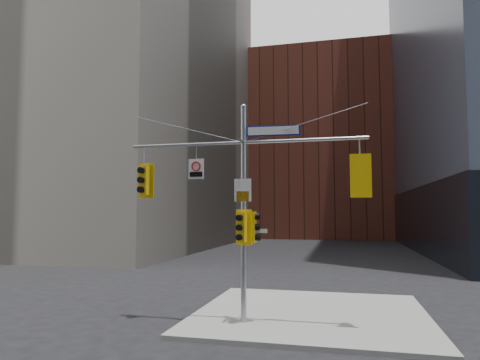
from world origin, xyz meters
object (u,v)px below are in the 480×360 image
at_px(traffic_light_pole_side, 253,227).
at_px(traffic_light_pole_front, 242,227).
at_px(signal_assembly, 244,190).
at_px(traffic_light_east_arm, 360,176).
at_px(street_sign_blade, 273,131).
at_px(traffic_light_west_arm, 144,180).
at_px(regulatory_sign_arm, 196,168).

height_order(traffic_light_pole_side, traffic_light_pole_front, traffic_light_pole_front).
distance_m(signal_assembly, traffic_light_pole_side, 1.26).
bearing_deg(traffic_light_pole_front, signal_assembly, 103.04).
bearing_deg(traffic_light_east_arm, street_sign_blade, -3.13).
bearing_deg(traffic_light_east_arm, signal_assembly, -3.07).
bearing_deg(signal_assembly, traffic_light_east_arm, 0.01).
bearing_deg(traffic_light_west_arm, signal_assembly, 7.20).
xyz_separation_m(traffic_light_west_arm, street_sign_blade, (4.59, -0.01, 1.55)).
height_order(traffic_light_west_arm, traffic_light_east_arm, traffic_light_east_arm).
height_order(signal_assembly, traffic_light_pole_side, signal_assembly).
distance_m(traffic_light_east_arm, traffic_light_pole_front, 4.06).
bearing_deg(signal_assembly, traffic_light_pole_front, -89.74).
height_order(signal_assembly, traffic_light_pole_front, signal_assembly).
relative_size(traffic_light_pole_side, street_sign_blade, 0.57).
bearing_deg(street_sign_blade, traffic_light_west_arm, 175.39).
distance_m(traffic_light_east_arm, traffic_light_pole_side, 3.75).
distance_m(traffic_light_west_arm, traffic_light_pole_front, 3.94).
bearing_deg(traffic_light_pole_side, signal_assembly, 92.50).
xyz_separation_m(traffic_light_west_arm, regulatory_sign_arm, (1.94, -0.03, 0.37)).
relative_size(signal_assembly, regulatory_sign_arm, 11.58).
xyz_separation_m(traffic_light_pole_front, street_sign_blade, (1.00, 0.27, 3.15)).
bearing_deg(traffic_light_pole_side, traffic_light_pole_front, 131.85).
height_order(street_sign_blade, regulatory_sign_arm, street_sign_blade).
bearing_deg(street_sign_blade, traffic_light_east_arm, -4.54).
bearing_deg(traffic_light_pole_front, regulatory_sign_arm, -175.74).
relative_size(traffic_light_west_arm, regulatory_sign_arm, 1.81).
relative_size(signal_assembly, traffic_light_west_arm, 6.40).
xyz_separation_m(traffic_light_west_arm, traffic_light_pole_front, (3.59, -0.28, -1.60)).
relative_size(traffic_light_west_arm, traffic_light_pole_side, 1.24).
height_order(traffic_light_east_arm, regulatory_sign_arm, regulatory_sign_arm).
relative_size(traffic_light_west_arm, street_sign_blade, 0.71).
distance_m(traffic_light_east_arm, regulatory_sign_arm, 5.38).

